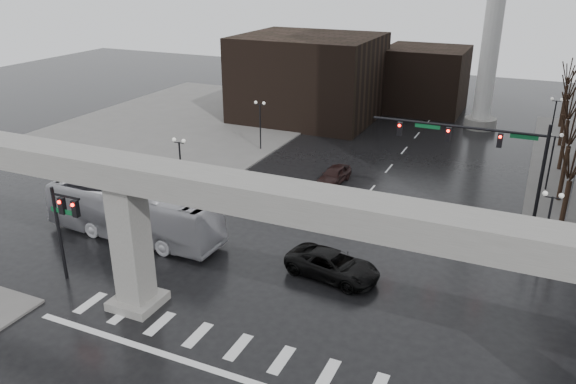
# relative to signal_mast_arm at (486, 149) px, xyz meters

# --- Properties ---
(ground) EXTENTS (160.00, 160.00, 0.00)m
(ground) POSITION_rel_signal_mast_arm_xyz_m (-8.99, -18.80, -5.83)
(ground) COLOR black
(ground) RESTS_ON ground
(sidewalk_nw) EXTENTS (28.00, 36.00, 0.15)m
(sidewalk_nw) POSITION_rel_signal_mast_arm_xyz_m (-34.99, 17.20, -5.75)
(sidewalk_nw) COLOR slate
(sidewalk_nw) RESTS_ON ground
(elevated_guideway) EXTENTS (48.00, 2.60, 8.70)m
(elevated_guideway) POSITION_rel_signal_mast_arm_xyz_m (-7.73, -18.80, 1.05)
(elevated_guideway) COLOR gray
(elevated_guideway) RESTS_ON ground
(building_far_left) EXTENTS (16.00, 14.00, 10.00)m
(building_far_left) POSITION_rel_signal_mast_arm_xyz_m (-22.99, 23.20, -0.83)
(building_far_left) COLOR black
(building_far_left) RESTS_ON ground
(building_far_mid) EXTENTS (10.00, 10.00, 8.00)m
(building_far_mid) POSITION_rel_signal_mast_arm_xyz_m (-10.99, 33.20, -1.83)
(building_far_mid) COLOR black
(building_far_mid) RESTS_ON ground
(smokestack) EXTENTS (3.60, 3.60, 30.00)m
(smokestack) POSITION_rel_signal_mast_arm_xyz_m (-2.99, 27.20, 7.52)
(smokestack) COLOR silver
(smokestack) RESTS_ON ground
(signal_mast_arm) EXTENTS (12.12, 0.43, 8.00)m
(signal_mast_arm) POSITION_rel_signal_mast_arm_xyz_m (0.00, 0.00, 0.00)
(signal_mast_arm) COLOR black
(signal_mast_arm) RESTS_ON ground
(signal_left_pole) EXTENTS (2.30, 0.30, 6.00)m
(signal_left_pole) POSITION_rel_signal_mast_arm_xyz_m (-21.24, -18.30, -1.76)
(signal_left_pole) COLOR black
(signal_left_pole) RESTS_ON ground
(lamp_right_0) EXTENTS (1.22, 0.32, 5.11)m
(lamp_right_0) POSITION_rel_signal_mast_arm_xyz_m (4.51, -4.80, -2.36)
(lamp_right_0) COLOR black
(lamp_right_0) RESTS_ON ground
(lamp_right_1) EXTENTS (1.22, 0.32, 5.11)m
(lamp_right_1) POSITION_rel_signal_mast_arm_xyz_m (4.51, 9.20, -2.36)
(lamp_right_1) COLOR black
(lamp_right_1) RESTS_ON ground
(lamp_right_2) EXTENTS (1.22, 0.32, 5.11)m
(lamp_right_2) POSITION_rel_signal_mast_arm_xyz_m (4.51, 23.20, -2.36)
(lamp_right_2) COLOR black
(lamp_right_2) RESTS_ON ground
(lamp_left_0) EXTENTS (1.22, 0.32, 5.11)m
(lamp_left_0) POSITION_rel_signal_mast_arm_xyz_m (-22.49, -4.80, -2.36)
(lamp_left_0) COLOR black
(lamp_left_0) RESTS_ON ground
(lamp_left_1) EXTENTS (1.22, 0.32, 5.11)m
(lamp_left_1) POSITION_rel_signal_mast_arm_xyz_m (-22.49, 9.20, -2.36)
(lamp_left_1) COLOR black
(lamp_left_1) RESTS_ON ground
(lamp_left_2) EXTENTS (1.22, 0.32, 5.11)m
(lamp_left_2) POSITION_rel_signal_mast_arm_xyz_m (-22.49, 23.20, -2.36)
(lamp_left_2) COLOR black
(lamp_left_2) RESTS_ON ground
(tree_right_0) EXTENTS (1.09, 1.58, 7.50)m
(tree_right_0) POSITION_rel_signal_mast_arm_xyz_m (5.54, -0.78, -3.04)
(tree_right_0) COLOR black
(tree_right_0) RESTS_ON ground
(tree_right_1) EXTENTS (1.09, 1.61, 7.67)m
(tree_right_1) POSITION_rel_signal_mast_arm_xyz_m (5.54, 7.22, -2.98)
(tree_right_1) COLOR black
(tree_right_1) RESTS_ON ground
(tree_right_2) EXTENTS (1.10, 1.63, 7.85)m
(tree_right_2) POSITION_rel_signal_mast_arm_xyz_m (5.54, 15.22, -2.91)
(tree_right_2) COLOR black
(tree_right_2) RESTS_ON ground
(tree_right_3) EXTENTS (1.11, 1.66, 8.02)m
(tree_right_3) POSITION_rel_signal_mast_arm_xyz_m (5.54, 23.22, -2.85)
(tree_right_3) COLOR black
(tree_right_3) RESTS_ON ground
(tree_right_4) EXTENTS (1.12, 1.69, 8.19)m
(tree_right_4) POSITION_rel_signal_mast_arm_xyz_m (5.54, 31.22, -2.79)
(tree_right_4) COLOR black
(tree_right_4) RESTS_ON ground
(pickup_truck) EXTENTS (6.22, 3.62, 1.63)m
(pickup_truck) POSITION_rel_signal_mast_arm_xyz_m (-7.06, -11.41, -5.01)
(pickup_truck) COLOR black
(pickup_truck) RESTS_ON ground
(city_bus) EXTENTS (13.43, 3.46, 3.72)m
(city_bus) POSITION_rel_signal_mast_arm_xyz_m (-21.58, -12.01, -3.97)
(city_bus) COLOR silver
(city_bus) RESTS_ON ground
(far_car) EXTENTS (2.15, 4.50, 1.48)m
(far_car) POSITION_rel_signal_mast_arm_xyz_m (-12.43, 3.57, -5.09)
(far_car) COLOR black
(far_car) RESTS_ON ground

